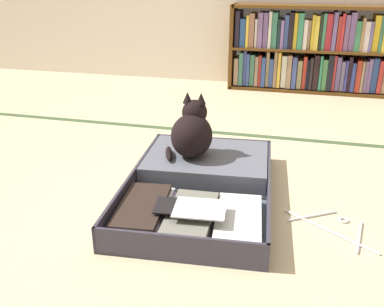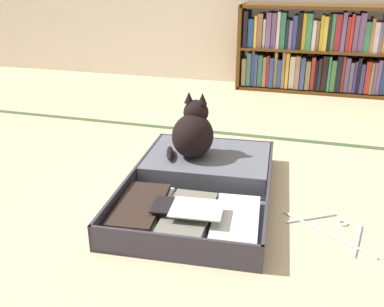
% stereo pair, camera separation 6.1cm
% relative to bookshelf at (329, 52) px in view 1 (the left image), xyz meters
% --- Properties ---
extents(ground_plane, '(10.00, 10.00, 0.00)m').
position_rel_bookshelf_xyz_m(ground_plane, '(-0.56, -2.26, -0.33)').
color(ground_plane, '#CABA90').
extents(tatami_border, '(4.80, 0.05, 0.00)m').
position_rel_bookshelf_xyz_m(tatami_border, '(-0.56, -1.21, -0.33)').
color(tatami_border, '#3C5332').
rests_on(tatami_border, ground_plane).
extents(bookshelf, '(1.62, 0.25, 0.69)m').
position_rel_bookshelf_xyz_m(bookshelf, '(0.00, 0.00, 0.00)').
color(bookshelf, '#593714').
rests_on(bookshelf, ground_plane).
extents(open_suitcase, '(0.69, 1.01, 0.11)m').
position_rel_bookshelf_xyz_m(open_suitcase, '(-0.60, -1.99, -0.28)').
color(open_suitcase, '#343140').
rests_on(open_suitcase, ground_plane).
extents(black_cat, '(0.25, 0.23, 0.30)m').
position_rel_bookshelf_xyz_m(black_cat, '(-0.68, -1.85, -0.10)').
color(black_cat, black).
rests_on(black_cat, open_suitcase).
extents(clothes_hanger, '(0.35, 0.29, 0.01)m').
position_rel_bookshelf_xyz_m(clothes_hanger, '(-0.02, -2.18, -0.32)').
color(clothes_hanger, silver).
rests_on(clothes_hanger, ground_plane).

